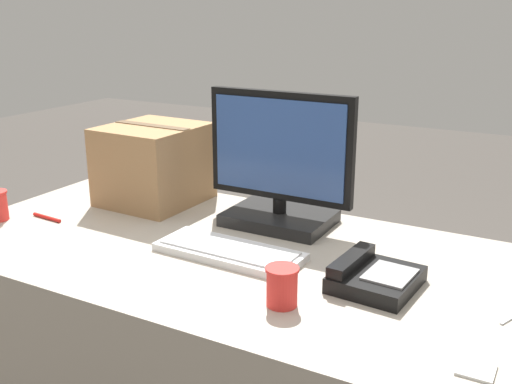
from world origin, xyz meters
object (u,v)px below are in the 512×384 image
Objects in this scene: monitor at (280,174)px; desk_phone at (373,277)px; sticky_note_pad at (476,370)px; paper_cup_right at (282,286)px; keyboard at (229,251)px; pen_marker at (47,217)px; cardboard_box at (154,164)px.

monitor is 0.53m from desk_phone.
sticky_note_pad is (0.30, -0.26, -0.02)m from desk_phone.
paper_cup_right is 1.38× the size of sticky_note_pad.
desk_phone is at bearing 2.95° from keyboard.
desk_phone reaches higher than pen_marker.
monitor reaches higher than pen_marker.
keyboard reaches higher than sticky_note_pad.
cardboard_box reaches higher than paper_cup_right.
desk_phone is 0.40m from sticky_note_pad.
keyboard is 0.59m from cardboard_box.
cardboard_box is at bearing 155.68° from sticky_note_pad.
cardboard_box is at bearing 167.00° from desk_phone.
monitor is at bearing 29.90° from pen_marker.
paper_cup_right is 0.97m from pen_marker.
desk_phone is 0.66× the size of cardboard_box.
paper_cup_right is (0.26, -0.50, -0.12)m from monitor.
paper_cup_right is 0.75× the size of pen_marker.
monitor reaches higher than sticky_note_pad.
monitor is 3.76× the size of pen_marker.
pen_marker reaches higher than sticky_note_pad.
keyboard is at bearing -174.24° from desk_phone.
sticky_note_pad is (1.41, -0.22, -0.00)m from pen_marker.
desk_phone is 1.77× the size of pen_marker.
keyboard is at bearing 7.15° from pen_marker.
monitor is at bearing 117.40° from paper_cup_right.
cardboard_box is (-0.76, 0.49, 0.09)m from paper_cup_right.
keyboard is 0.70m from pen_marker.
cardboard_box reaches higher than keyboard.
sticky_note_pad is at bearing -24.32° from cardboard_box.
keyboard is 3.33× the size of pen_marker.
keyboard is at bearing 143.90° from paper_cup_right.
paper_cup_right is at bearing -34.51° from keyboard.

